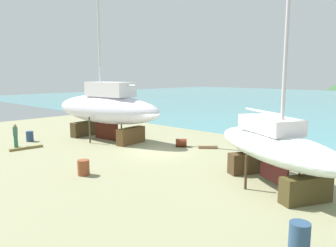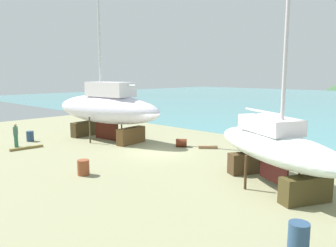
# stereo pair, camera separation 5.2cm
# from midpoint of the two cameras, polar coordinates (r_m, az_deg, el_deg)

# --- Properties ---
(ground_plane) EXTENTS (45.36, 45.36, 0.00)m
(ground_plane) POSITION_cam_midpoint_polar(r_m,az_deg,el_deg) (20.45, -7.14, -6.25)
(ground_plane) COLOR gray
(sailboat_small_center) EXTENTS (11.08, 4.26, 17.43)m
(sailboat_small_center) POSITION_cam_midpoint_polar(r_m,az_deg,el_deg) (26.41, -10.69, 2.70)
(sailboat_small_center) COLOR #45361E
(sailboat_small_center) RESTS_ON ground
(sailboat_large_starboard) EXTENTS (8.86, 6.55, 15.43)m
(sailboat_large_starboard) POSITION_cam_midpoint_polar(r_m,az_deg,el_deg) (15.95, 18.20, -3.76)
(sailboat_large_starboard) COLOR #44391C
(sailboat_large_starboard) RESTS_ON ground
(worker) EXTENTS (0.50, 0.44, 1.72)m
(worker) POSITION_cam_midpoint_polar(r_m,az_deg,el_deg) (25.91, -25.07, -1.83)
(worker) COLOR #2F6C4C
(worker) RESTS_ON ground
(barrel_tar_black) EXTENTS (0.70, 0.70, 0.88)m
(barrel_tar_black) POSITION_cam_midpoint_polar(r_m,az_deg,el_deg) (10.93, 22.04, -17.94)
(barrel_tar_black) COLOR navy
(barrel_tar_black) RESTS_ON ground
(barrel_rust_far) EXTENTS (0.91, 0.91, 0.83)m
(barrel_rust_far) POSITION_cam_midpoint_polar(r_m,az_deg,el_deg) (21.43, 20.73, -4.92)
(barrel_rust_far) COLOR brown
(barrel_rust_far) RESTS_ON ground
(barrel_by_slipway) EXTENTS (0.76, 0.76, 0.81)m
(barrel_by_slipway) POSITION_cam_midpoint_polar(r_m,az_deg,el_deg) (27.82, -22.97, -2.06)
(barrel_by_slipway) COLOR navy
(barrel_by_slipway) RESTS_ON ground
(barrel_tipped_right) EXTENTS (0.87, 0.87, 0.80)m
(barrel_tipped_right) POSITION_cam_midpoint_polar(r_m,az_deg,el_deg) (17.70, -14.53, -7.46)
(barrel_tipped_right) COLOR brown
(barrel_tipped_right) RESTS_ON ground
(barrel_blue_faded) EXTENTS (0.98, 0.95, 0.59)m
(barrel_blue_faded) POSITION_cam_midpoint_polar(r_m,az_deg,el_deg) (23.65, 2.41, -3.42)
(barrel_blue_faded) COLOR #5A2412
(barrel_blue_faded) RESTS_ON ground
(timber_long_fore) EXTENTS (2.95, 0.87, 0.18)m
(timber_long_fore) POSITION_cam_midpoint_polar(r_m,az_deg,el_deg) (33.76, -13.05, -0.37)
(timber_long_fore) COLOR brown
(timber_long_fore) RESTS_ON ground
(timber_short_skew) EXTENTS (1.18, 1.05, 0.20)m
(timber_short_skew) POSITION_cam_midpoint_polar(r_m,az_deg,el_deg) (23.32, 7.08, -4.15)
(timber_short_skew) COLOR #896446
(timber_short_skew) RESTS_ON ground
(timber_short_cross) EXTENTS (0.38, 2.28, 0.17)m
(timber_short_cross) POSITION_cam_midpoint_polar(r_m,az_deg,el_deg) (25.07, -23.48, -3.94)
(timber_short_cross) COLOR olive
(timber_short_cross) RESTS_ON ground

